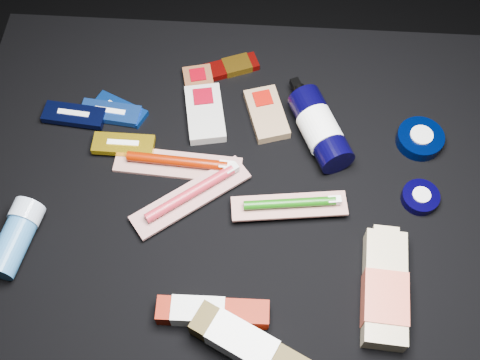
# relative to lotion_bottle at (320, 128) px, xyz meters

# --- Properties ---
(ground) EXTENTS (3.00, 3.00, 0.00)m
(ground) POSITION_rel_lotion_bottle_xyz_m (-0.15, -0.12, -0.43)
(ground) COLOR black
(ground) RESTS_ON ground
(cloth_table) EXTENTS (0.98, 0.78, 0.40)m
(cloth_table) POSITION_rel_lotion_bottle_xyz_m (-0.15, -0.12, -0.23)
(cloth_table) COLOR black
(cloth_table) RESTS_ON ground
(luna_bar_0) EXTENTS (0.11, 0.08, 0.01)m
(luna_bar_0) POSITION_rel_lotion_bottle_xyz_m (-0.37, 0.04, -0.03)
(luna_bar_0) COLOR #0C399F
(luna_bar_0) RESTS_ON cloth_table
(luna_bar_1) EXTENTS (0.12, 0.05, 0.01)m
(luna_bar_1) POSITION_rel_lotion_bottle_xyz_m (-0.39, 0.03, -0.02)
(luna_bar_1) COLOR #1A49AD
(luna_bar_1) RESTS_ON cloth_table
(luna_bar_2) EXTENTS (0.12, 0.05, 0.02)m
(luna_bar_2) POSITION_rel_lotion_bottle_xyz_m (-0.45, 0.02, -0.02)
(luna_bar_2) COLOR black
(luna_bar_2) RESTS_ON cloth_table
(luna_bar_3) EXTENTS (0.11, 0.04, 0.01)m
(luna_bar_3) POSITION_rel_lotion_bottle_xyz_m (-0.35, -0.04, -0.02)
(luna_bar_3) COLOR gold
(luna_bar_3) RESTS_ON cloth_table
(clif_bar_0) EXTENTS (0.08, 0.11, 0.02)m
(clif_bar_0) POSITION_rel_lotion_bottle_xyz_m (-0.23, 0.10, -0.02)
(clif_bar_0) COLOR brown
(clif_bar_0) RESTS_ON cloth_table
(clif_bar_1) EXTENTS (0.09, 0.13, 0.02)m
(clif_bar_1) POSITION_rel_lotion_bottle_xyz_m (-0.21, 0.04, -0.02)
(clif_bar_1) COLOR #B2B1AB
(clif_bar_1) RESTS_ON cloth_table
(clif_bar_2) EXTENTS (0.09, 0.13, 0.02)m
(clif_bar_2) POSITION_rel_lotion_bottle_xyz_m (-0.10, 0.05, -0.02)
(clif_bar_2) COLOR #8D6D4C
(clif_bar_2) RESTS_ON cloth_table
(power_bar) EXTENTS (0.13, 0.08, 0.02)m
(power_bar) POSITION_rel_lotion_bottle_xyz_m (-0.17, 0.15, -0.02)
(power_bar) COLOR maroon
(power_bar) RESTS_ON cloth_table
(lotion_bottle) EXTENTS (0.12, 0.20, 0.06)m
(lotion_bottle) POSITION_rel_lotion_bottle_xyz_m (0.00, 0.00, 0.00)
(lotion_bottle) COLOR black
(lotion_bottle) RESTS_ON cloth_table
(cream_tin_upper) EXTENTS (0.08, 0.08, 0.03)m
(cream_tin_upper) POSITION_rel_lotion_bottle_xyz_m (0.18, 0.00, -0.02)
(cream_tin_upper) COLOR black
(cream_tin_upper) RESTS_ON cloth_table
(cream_tin_lower) EXTENTS (0.06, 0.06, 0.02)m
(cream_tin_lower) POSITION_rel_lotion_bottle_xyz_m (0.17, -0.12, -0.02)
(cream_tin_lower) COLOR black
(cream_tin_lower) RESTS_ON cloth_table
(bodywash_bottle) EXTENTS (0.08, 0.20, 0.04)m
(bodywash_bottle) POSITION_rel_lotion_bottle_xyz_m (0.10, -0.29, -0.01)
(bodywash_bottle) COLOR tan
(bodywash_bottle) RESTS_ON cloth_table
(deodorant_stick) EXTENTS (0.07, 0.13, 0.05)m
(deodorant_stick) POSITION_rel_lotion_bottle_xyz_m (-0.50, -0.24, -0.01)
(deodorant_stick) COLOR #2D679D
(deodorant_stick) RESTS_ON cloth_table
(toothbrush_pack_0) EXTENTS (0.23, 0.07, 0.03)m
(toothbrush_pack_0) POSITION_rel_lotion_bottle_xyz_m (-0.25, -0.07, -0.02)
(toothbrush_pack_0) COLOR #BAB0AD
(toothbrush_pack_0) RESTS_ON cloth_table
(toothbrush_pack_1) EXTENTS (0.20, 0.17, 0.02)m
(toothbrush_pack_1) POSITION_rel_lotion_bottle_xyz_m (-0.22, -0.14, -0.02)
(toothbrush_pack_1) COLOR beige
(toothbrush_pack_1) RESTS_ON cloth_table
(toothbrush_pack_2) EXTENTS (0.20, 0.07, 0.02)m
(toothbrush_pack_2) POSITION_rel_lotion_bottle_xyz_m (-0.05, -0.15, -0.01)
(toothbrush_pack_2) COLOR beige
(toothbrush_pack_2) RESTS_ON cloth_table
(toothpaste_carton_red) EXTENTS (0.17, 0.04, 0.03)m
(toothpaste_carton_red) POSITION_rel_lotion_bottle_xyz_m (-0.17, -0.34, -0.02)
(toothpaste_carton_red) COLOR #6F0D00
(toothpaste_carton_red) RESTS_ON cloth_table
(toothpaste_carton_green) EXTENTS (0.21, 0.14, 0.04)m
(toothpaste_carton_green) POSITION_rel_lotion_bottle_xyz_m (-0.10, -0.40, -0.01)
(toothpaste_carton_green) COLOR #392C0C
(toothpaste_carton_green) RESTS_ON cloth_table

